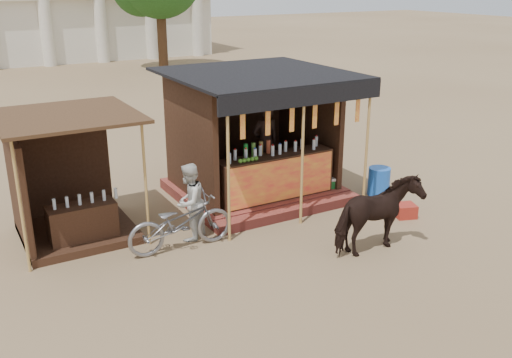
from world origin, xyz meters
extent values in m
plane|color=#846B4C|center=(0.00, 0.00, 0.00)|extent=(120.00, 120.00, 0.00)
cube|color=maroon|center=(1.00, 3.50, 0.11)|extent=(3.40, 2.80, 0.22)
cube|color=maroon|center=(1.00, 1.95, 0.10)|extent=(3.40, 0.35, 0.20)
cube|color=#371F14|center=(1.00, 2.55, 0.69)|extent=(2.60, 0.55, 0.95)
cube|color=red|center=(1.00, 2.27, 0.69)|extent=(2.50, 0.02, 0.88)
cube|color=#371F14|center=(1.00, 4.75, 1.47)|extent=(3.00, 0.12, 2.50)
cube|color=#371F14|center=(-0.50, 3.50, 1.47)|extent=(0.12, 2.50, 2.50)
cube|color=#371F14|center=(2.50, 3.50, 1.47)|extent=(0.12, 2.50, 2.50)
cube|color=black|center=(1.00, 3.30, 2.75)|extent=(3.60, 3.60, 0.06)
cube|color=black|center=(1.00, 1.52, 2.57)|extent=(3.60, 0.06, 0.36)
cylinder|color=tan|center=(-0.60, 1.55, 1.38)|extent=(0.06, 0.06, 2.75)
cylinder|color=tan|center=(1.00, 1.55, 1.38)|extent=(0.06, 0.06, 2.75)
cylinder|color=tan|center=(2.60, 1.55, 1.38)|extent=(0.06, 0.06, 2.75)
cube|color=red|center=(-0.30, 1.55, 2.20)|extent=(0.10, 0.02, 0.55)
cube|color=red|center=(0.22, 1.55, 2.20)|extent=(0.10, 0.02, 0.55)
cube|color=red|center=(0.74, 1.55, 2.20)|extent=(0.10, 0.02, 0.55)
cube|color=red|center=(1.26, 1.55, 2.20)|extent=(0.10, 0.02, 0.55)
cube|color=red|center=(1.78, 1.55, 2.20)|extent=(0.10, 0.02, 0.55)
cube|color=red|center=(2.30, 1.55, 2.20)|extent=(0.10, 0.02, 0.55)
imported|color=black|center=(1.39, 3.60, 1.11)|extent=(0.69, 0.48, 1.79)
cube|color=#371F14|center=(-3.00, 3.20, 0.07)|extent=(2.00, 2.00, 0.15)
cube|color=#371F14|center=(-3.00, 4.15, 1.05)|extent=(1.90, 0.10, 2.10)
cube|color=#371F14|center=(-3.95, 3.20, 1.05)|extent=(0.10, 1.90, 2.10)
cube|color=#472D19|center=(-3.00, 3.10, 2.35)|extent=(2.40, 2.40, 0.06)
cylinder|color=tan|center=(-4.05, 2.15, 1.18)|extent=(0.05, 0.05, 2.35)
cylinder|color=tan|center=(-1.95, 2.15, 1.18)|extent=(0.05, 0.05, 2.35)
cube|color=#371F14|center=(-3.00, 2.70, 0.40)|extent=(1.20, 0.50, 0.80)
imported|color=black|center=(1.46, -0.16, 0.69)|extent=(1.67, 0.83, 1.38)
imported|color=gray|center=(-1.51, 1.68, 0.51)|extent=(1.97, 0.73, 1.03)
imported|color=beige|center=(-1.19, 2.00, 0.73)|extent=(0.91, 0.87, 1.47)
cylinder|color=blue|center=(3.42, 2.00, 0.32)|extent=(0.65, 0.65, 0.64)
cube|color=maroon|center=(3.05, 0.75, 0.14)|extent=(0.50, 0.48, 0.27)
cube|color=#166526|center=(2.19, 2.60, 0.20)|extent=(0.71, 0.57, 0.40)
cube|color=white|center=(2.19, 2.60, 0.43)|extent=(0.73, 0.60, 0.06)
cylinder|color=silver|center=(1.00, 26.40, 1.80)|extent=(0.70, 0.70, 3.60)
cylinder|color=silver|center=(4.00, 26.40, 1.80)|extent=(0.70, 0.70, 3.60)
cylinder|color=silver|center=(7.00, 26.40, 1.80)|extent=(0.70, 0.70, 3.60)
cylinder|color=silver|center=(10.00, 26.40, 1.80)|extent=(0.70, 0.70, 3.60)
cylinder|color=#382314|center=(6.00, 22.00, 2.00)|extent=(0.50, 0.50, 4.00)
camera|label=1|loc=(-4.98, -7.09, 4.65)|focal=40.00mm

